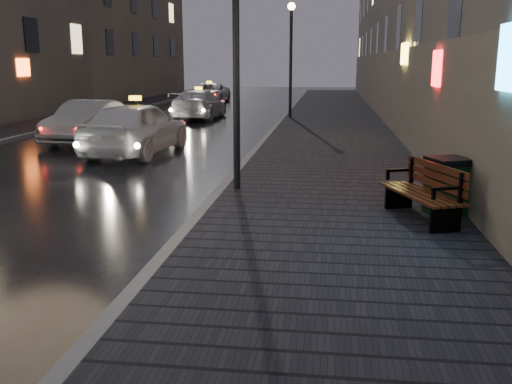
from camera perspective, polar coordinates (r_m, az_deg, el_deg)
sidewalk at (r=26.65m, az=7.70°, el=7.01°), size 4.60×58.00×0.15m
curb at (r=26.74m, az=2.52°, el=7.13°), size 0.20×58.00×0.15m
sidewalk_far at (r=29.41m, az=-17.86°, el=7.05°), size 2.40×58.00×0.15m
curb_far at (r=28.88m, az=-15.51°, el=7.11°), size 0.20×58.00×0.15m
building_far_c at (r=47.81m, az=-14.38°, el=15.79°), size 6.00×22.00×11.00m
lamp_near at (r=11.69m, az=-2.02°, el=16.54°), size 0.36×0.36×5.28m
lamp_far at (r=27.59m, az=3.52°, el=14.40°), size 0.36×0.36×5.28m
bench at (r=9.93m, az=16.58°, el=0.05°), size 1.26×1.96×0.95m
trash_bin at (r=10.45m, az=18.59°, el=0.66°), size 0.83×0.83×0.98m
taxi_near at (r=17.65m, az=-11.86°, el=6.32°), size 2.32×4.91×1.62m
car_left_mid at (r=20.90m, az=-16.48°, el=6.78°), size 1.69×4.40×1.43m
taxi_mid at (r=28.57m, az=-5.73°, el=8.73°), size 2.08×4.93×1.42m
taxi_far at (r=39.84m, az=-4.69°, el=9.84°), size 2.26×4.83×1.34m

